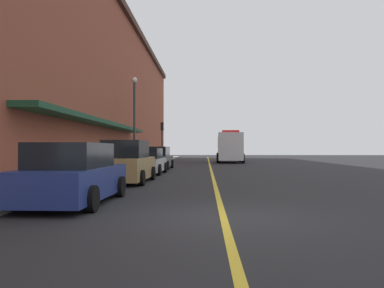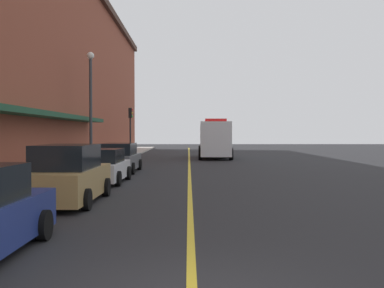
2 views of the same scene
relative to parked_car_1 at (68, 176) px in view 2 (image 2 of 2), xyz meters
The scene contains 11 objects.
ground_plane 16.97m from the parked_car_1, 76.78° to the left, with size 112.00×112.00×0.00m, color #232326.
sidewalk_left 16.68m from the parked_car_1, 98.02° to the left, with size 2.40×70.00×0.15m, color #ADA8A0.
lane_center_stripe 16.97m from the parked_car_1, 76.78° to the left, with size 0.16×70.00×0.01m, color gold.
parked_car_1 is the anchor object (origin of this frame).
parked_car_2 5.77m from the parked_car_1, 89.92° to the left, with size 2.10×4.31×1.53m.
parked_car_3 11.28m from the parked_car_1, 90.48° to the left, with size 2.17×4.83×1.65m.
box_truck 25.97m from the parked_car_1, 76.41° to the left, with size 2.96×8.23×3.36m.
parking_meter_0 3.48m from the parked_car_1, 115.13° to the left, with size 0.14×0.18×1.33m.
parking_meter_1 5.75m from the parked_car_1, 104.87° to the left, with size 0.14×0.18×1.33m.
street_lamp_left 13.62m from the parked_car_1, 99.08° to the left, with size 0.44×0.44×6.94m.
traffic_light_near 26.59m from the parked_car_1, 93.06° to the left, with size 0.38×0.36×4.30m.
Camera 2 is at (-0.05, -5.94, 2.25)m, focal length 42.47 mm.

